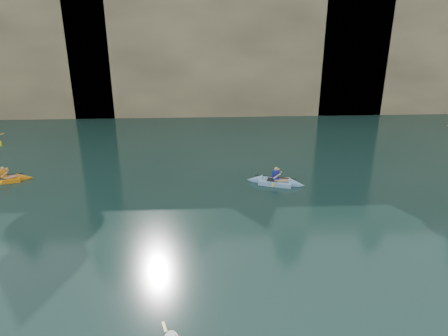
{
  "coord_description": "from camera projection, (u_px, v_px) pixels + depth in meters",
  "views": [
    {
      "loc": [
        -0.08,
        -11.78,
        9.45
      ],
      "look_at": [
        0.66,
        3.73,
        3.0
      ],
      "focal_mm": 35.0,
      "sensor_mm": 36.0,
      "label": 1
    }
  ],
  "objects": [
    {
      "name": "cliff",
      "position": [
        203.0,
        28.0,
        39.87
      ],
      "size": [
        70.0,
        16.0,
        12.0
      ],
      "primitive_type": "cube",
      "color": "tan",
      "rests_on": "ground"
    },
    {
      "name": "sea_cave_center",
      "position": [
        153.0,
        96.0,
        33.96
      ],
      "size": [
        3.5,
        1.0,
        3.2
      ],
      "primitive_type": "cube",
      "color": "black",
      "rests_on": "ground"
    },
    {
      "name": "kayaker_ltblue_near",
      "position": [
        275.0,
        182.0,
        22.56
      ],
      "size": [
        3.08,
        2.26,
        1.19
      ],
      "rotation": [
        0.0,
        0.0,
        -0.3
      ],
      "color": "#7EA9D3",
      "rests_on": "ground"
    },
    {
      "name": "cliff_slab_center",
      "position": [
        230.0,
        40.0,
        33.25
      ],
      "size": [
        24.0,
        2.4,
        11.4
      ],
      "primitive_type": "cube",
      "color": "tan",
      "rests_on": "ground"
    },
    {
      "name": "ground",
      "position": [
        209.0,
        295.0,
        14.5
      ],
      "size": [
        160.0,
        160.0,
        0.0
      ],
      "primitive_type": "plane",
      "color": "black",
      "rests_on": "ground"
    },
    {
      "name": "kayaker_orange",
      "position": [
        5.0,
        179.0,
        22.85
      ],
      "size": [
        2.86,
        2.08,
        1.06
      ],
      "rotation": [
        0.0,
        0.0,
        0.24
      ],
      "color": "orange",
      "rests_on": "ground"
    },
    {
      "name": "sea_cave_east",
      "position": [
        331.0,
        86.0,
        34.32
      ],
      "size": [
        5.0,
        1.0,
        4.5
      ],
      "primitive_type": "cube",
      "color": "black",
      "rests_on": "ground"
    }
  ]
}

